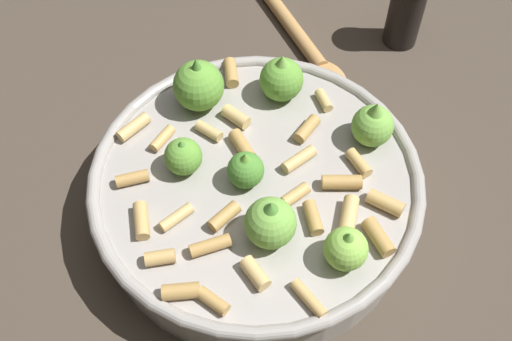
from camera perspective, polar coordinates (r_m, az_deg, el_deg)
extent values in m
plane|color=#42382D|center=(0.57, 0.00, -3.61)|extent=(2.40, 2.40, 0.00)
cylinder|color=#9E9993|center=(0.55, 0.00, -2.18)|extent=(0.28, 0.28, 0.05)
torus|color=#9E9993|center=(0.52, 0.00, -0.63)|extent=(0.29, 0.29, 0.01)
sphere|color=#609E38|center=(0.56, -5.36, 7.84)|extent=(0.05, 0.05, 0.05)
cone|color=#4C8933|center=(0.54, -5.55, 9.55)|extent=(0.02, 0.02, 0.02)
sphere|color=#75B247|center=(0.48, 1.35, -4.89)|extent=(0.04, 0.04, 0.04)
cone|color=#4C8933|center=(0.46, 1.40, -3.64)|extent=(0.02, 0.02, 0.02)
sphere|color=#8CC64C|center=(0.47, 8.35, -7.22)|extent=(0.03, 0.03, 0.03)
cone|color=#609E38|center=(0.46, 8.59, -6.24)|extent=(0.02, 0.02, 0.01)
sphere|color=#609E38|center=(0.52, -6.77, 1.31)|extent=(0.03, 0.03, 0.03)
cone|color=#4C8933|center=(0.51, -6.93, 2.31)|extent=(0.01, 0.01, 0.01)
sphere|color=#609E38|center=(0.57, 2.39, 8.44)|extent=(0.04, 0.04, 0.04)
cone|color=#75B247|center=(0.55, 2.46, 9.94)|extent=(0.02, 0.02, 0.02)
sphere|color=#4C8933|center=(0.51, -0.76, -0.37)|extent=(0.03, 0.03, 0.03)
cone|color=#609E38|center=(0.49, -0.78, 0.67)|extent=(0.02, 0.02, 0.01)
sphere|color=#75B247|center=(0.55, 10.55, 4.43)|extent=(0.04, 0.04, 0.04)
cone|color=#75B247|center=(0.53, 10.87, 5.81)|extent=(0.02, 0.02, 0.02)
cylinder|color=tan|center=(0.51, 11.92, -2.95)|extent=(0.03, 0.03, 0.01)
cylinder|color=tan|center=(0.53, 9.52, 0.71)|extent=(0.01, 0.03, 0.01)
cylinder|color=tan|center=(0.56, -1.86, 5.02)|extent=(0.02, 0.03, 0.01)
cylinder|color=tan|center=(0.50, 8.63, -4.11)|extent=(0.03, 0.03, 0.01)
cylinder|color=tan|center=(0.55, 4.75, 3.88)|extent=(0.03, 0.02, 0.01)
cylinder|color=tan|center=(0.47, 4.92, -11.77)|extent=(0.02, 0.03, 0.01)
cylinder|color=tan|center=(0.58, 6.31, 6.50)|extent=(0.01, 0.02, 0.01)
cylinder|color=tan|center=(0.53, -11.41, -0.72)|extent=(0.03, 0.01, 0.01)
cylinder|color=tan|center=(0.50, -2.98, -4.28)|extent=(0.03, 0.02, 0.01)
cylinder|color=tan|center=(0.50, -10.61, -4.59)|extent=(0.02, 0.03, 0.01)
cylinder|color=tan|center=(0.48, -4.27, -6.96)|extent=(0.03, 0.01, 0.01)
cylinder|color=tan|center=(0.59, -2.35, 9.06)|extent=(0.02, 0.03, 0.01)
cylinder|color=tan|center=(0.48, -8.90, -7.99)|extent=(0.03, 0.02, 0.01)
cylinder|color=tan|center=(0.52, 7.97, -1.07)|extent=(0.04, 0.02, 0.01)
cylinder|color=tan|center=(0.53, 4.00, 1.09)|extent=(0.03, 0.02, 0.01)
cylinder|color=tan|center=(0.55, -8.70, 2.97)|extent=(0.03, 0.02, 0.01)
cylinder|color=tan|center=(0.54, -1.40, 2.33)|extent=(0.01, 0.03, 0.01)
cylinder|color=tan|center=(0.51, 3.67, -2.28)|extent=(0.03, 0.02, 0.01)
cylinder|color=tan|center=(0.46, -4.04, -11.99)|extent=(0.02, 0.03, 0.01)
cylinder|color=tan|center=(0.47, -0.09, -9.53)|extent=(0.02, 0.03, 0.01)
cylinder|color=tan|center=(0.50, -7.42, -4.33)|extent=(0.03, 0.02, 0.01)
cylinder|color=tan|center=(0.47, -7.00, -11.07)|extent=(0.03, 0.02, 0.01)
cylinder|color=tan|center=(0.56, -11.32, 3.97)|extent=(0.03, 0.02, 0.01)
cylinder|color=tan|center=(0.50, 5.32, -4.38)|extent=(0.02, 0.03, 0.01)
cylinder|color=tan|center=(0.55, -4.40, 3.68)|extent=(0.02, 0.03, 0.01)
cylinder|color=tan|center=(0.50, 11.31, -6.07)|extent=(0.01, 0.03, 0.01)
cylinder|color=black|center=(0.71, 13.69, 13.94)|extent=(0.04, 0.04, 0.07)
cylinder|color=#B2844C|center=(0.72, 2.99, 13.66)|extent=(0.02, 0.16, 0.02)
ellipsoid|color=#B2844C|center=(0.67, 6.74, 8.55)|extent=(0.04, 0.05, 0.01)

